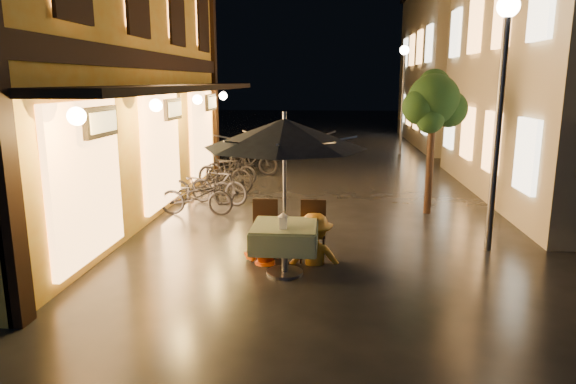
# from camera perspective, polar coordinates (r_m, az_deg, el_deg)

# --- Properties ---
(ground) EXTENTS (90.00, 90.00, 0.00)m
(ground) POSITION_cam_1_polar(r_m,az_deg,el_deg) (7.42, 2.66, -10.70)
(ground) COLOR black
(ground) RESTS_ON ground
(west_building) EXTENTS (5.90, 11.40, 7.40)m
(west_building) POSITION_cam_1_polar(r_m,az_deg,el_deg) (12.39, -24.84, 14.96)
(west_building) COLOR gold
(west_building) RESTS_ON ground
(east_building_far) EXTENTS (7.30, 10.30, 7.30)m
(east_building_far) POSITION_cam_1_polar(r_m,az_deg,el_deg) (25.87, 21.71, 13.11)
(east_building_far) COLOR tan
(east_building_far) RESTS_ON ground
(street_tree) EXTENTS (1.43, 1.20, 3.15)m
(street_tree) POSITION_cam_1_polar(r_m,az_deg,el_deg) (11.55, 15.91, 9.46)
(street_tree) COLOR black
(street_tree) RESTS_ON ground
(streetlamp_near) EXTENTS (0.36, 0.36, 4.23)m
(streetlamp_near) POSITION_cam_1_polar(r_m,az_deg,el_deg) (9.25, 22.69, 11.50)
(streetlamp_near) COLOR #59595E
(streetlamp_near) RESTS_ON ground
(streetlamp_far) EXTENTS (0.36, 0.36, 4.23)m
(streetlamp_far) POSITION_cam_1_polar(r_m,az_deg,el_deg) (21.01, 12.67, 12.03)
(streetlamp_far) COLOR #59595E
(streetlamp_far) RESTS_ON ground
(cafe_table) EXTENTS (0.99, 0.99, 0.78)m
(cafe_table) POSITION_cam_1_polar(r_m,az_deg,el_deg) (7.77, -0.37, -5.00)
(cafe_table) COLOR #59595E
(cafe_table) RESTS_ON ground
(patio_umbrella) EXTENTS (2.39, 2.39, 2.46)m
(patio_umbrella) POSITION_cam_1_polar(r_m,az_deg,el_deg) (7.45, -0.39, 6.53)
(patio_umbrella) COLOR #59595E
(patio_umbrella) RESTS_ON ground
(cafe_chair_left) EXTENTS (0.42, 0.42, 0.97)m
(cafe_chair_left) POSITION_cam_1_polar(r_m,az_deg,el_deg) (8.52, -2.61, -3.78)
(cafe_chair_left) COLOR black
(cafe_chair_left) RESTS_ON ground
(cafe_chair_right) EXTENTS (0.42, 0.42, 0.97)m
(cafe_chair_right) POSITION_cam_1_polar(r_m,az_deg,el_deg) (8.46, 2.78, -3.91)
(cafe_chair_right) COLOR black
(cafe_chair_right) RESTS_ON ground
(table_lantern) EXTENTS (0.16, 0.16, 0.25)m
(table_lantern) POSITION_cam_1_polar(r_m,az_deg,el_deg) (7.46, -0.53, -3.08)
(table_lantern) COLOR white
(table_lantern) RESTS_ON cafe_table
(person_orange) EXTENTS (0.75, 0.62, 1.43)m
(person_orange) POSITION_cam_1_polar(r_m,az_deg,el_deg) (8.26, -2.75, -3.05)
(person_orange) COLOR #C54000
(person_orange) RESTS_ON ground
(person_yellow) EXTENTS (1.08, 0.68, 1.60)m
(person_yellow) POSITION_cam_1_polar(r_m,az_deg,el_deg) (8.20, 2.97, -2.53)
(person_yellow) COLOR orange
(person_yellow) RESTS_ON ground
(bicycle_0) EXTENTS (1.62, 0.57, 0.85)m
(bicycle_0) POSITION_cam_1_polar(r_m,az_deg,el_deg) (11.39, -10.16, -0.44)
(bicycle_0) COLOR black
(bicycle_0) RESTS_ON ground
(bicycle_1) EXTENTS (1.60, 0.91, 0.92)m
(bicycle_1) POSITION_cam_1_polar(r_m,az_deg,el_deg) (12.31, -7.74, 0.76)
(bicycle_1) COLOR black
(bicycle_1) RESTS_ON ground
(bicycle_2) EXTENTS (1.72, 0.74, 0.88)m
(bicycle_2) POSITION_cam_1_polar(r_m,az_deg,el_deg) (12.41, -9.64, 0.69)
(bicycle_2) COLOR black
(bicycle_2) RESTS_ON ground
(bicycle_3) EXTENTS (1.80, 1.16, 1.05)m
(bicycle_3) POSITION_cam_1_polar(r_m,az_deg,el_deg) (13.61, -7.08, 2.15)
(bicycle_3) COLOR black
(bicycle_3) RESTS_ON ground
(bicycle_4) EXTENTS (1.78, 1.15, 0.88)m
(bicycle_4) POSITION_cam_1_polar(r_m,az_deg,el_deg) (14.73, -6.41, 2.60)
(bicycle_4) COLOR black
(bicycle_4) RESTS_ON ground
(bicycle_5) EXTENTS (1.59, 0.52, 0.94)m
(bicycle_5) POSITION_cam_1_polar(r_m,az_deg,el_deg) (16.08, -3.93, 3.57)
(bicycle_5) COLOR black
(bicycle_5) RESTS_ON ground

